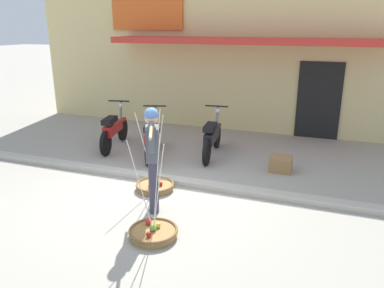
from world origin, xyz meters
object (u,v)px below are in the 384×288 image
(motorcycle_nearest_shop, at_px, (114,130))
(motorcycle_third_in_row, at_px, (212,137))
(fruit_basket_right_side, at_px, (155,186))
(fruit_basket_left_side, at_px, (153,232))
(wooden_crate, at_px, (281,164))
(fruit_vendor, at_px, (153,153))
(motorcycle_second_in_row, at_px, (152,137))

(motorcycle_nearest_shop, xyz_separation_m, motorcycle_third_in_row, (2.42, 0.23, 0.00))
(fruit_basket_right_side, relative_size, motorcycle_nearest_shop, 0.81)
(fruit_basket_left_side, distance_m, wooden_crate, 3.43)
(fruit_basket_left_side, xyz_separation_m, fruit_basket_right_side, (-0.66, 1.45, 0.00))
(fruit_vendor, height_order, wooden_crate, fruit_vendor)
(motorcycle_nearest_shop, bearing_deg, fruit_vendor, -48.50)
(motorcycle_third_in_row, bearing_deg, fruit_basket_left_side, -86.35)
(fruit_vendor, xyz_separation_m, motorcycle_nearest_shop, (-2.32, 2.62, -0.52))
(motorcycle_third_in_row, relative_size, wooden_crate, 4.13)
(fruit_basket_right_side, xyz_separation_m, motorcycle_third_in_row, (0.44, 2.12, 0.38))
(motorcycle_nearest_shop, relative_size, wooden_crate, 4.08)
(motorcycle_nearest_shop, distance_m, motorcycle_second_in_row, 1.17)
(fruit_basket_right_side, height_order, motorcycle_nearest_shop, fruit_basket_right_side)
(fruit_basket_left_side, relative_size, motorcycle_third_in_row, 0.80)
(fruit_vendor, height_order, motorcycle_nearest_shop, fruit_vendor)
(motorcycle_second_in_row, bearing_deg, fruit_vendor, -63.87)
(fruit_basket_right_side, relative_size, motorcycle_third_in_row, 0.80)
(fruit_basket_left_side, distance_m, motorcycle_second_in_row, 3.49)
(motorcycle_third_in_row, bearing_deg, fruit_basket_right_side, -101.62)
(fruit_vendor, bearing_deg, motorcycle_nearest_shop, 131.50)
(fruit_vendor, relative_size, motorcycle_nearest_shop, 0.94)
(motorcycle_second_in_row, xyz_separation_m, motorcycle_third_in_row, (1.28, 0.46, 0.00))
(fruit_vendor, xyz_separation_m, fruit_basket_right_side, (-0.33, 0.73, -0.90))
(fruit_basket_left_side, bearing_deg, motorcycle_nearest_shop, 128.36)
(fruit_basket_right_side, bearing_deg, motorcycle_third_in_row, 78.38)
(wooden_crate, bearing_deg, fruit_vendor, -125.39)
(motorcycle_third_in_row, xyz_separation_m, wooden_crate, (1.61, -0.44, -0.29))
(fruit_basket_right_side, bearing_deg, wooden_crate, 39.48)
(motorcycle_nearest_shop, relative_size, motorcycle_second_in_row, 1.02)
(motorcycle_second_in_row, distance_m, wooden_crate, 2.90)
(fruit_vendor, relative_size, wooden_crate, 3.85)
(motorcycle_second_in_row, bearing_deg, motorcycle_third_in_row, 19.63)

